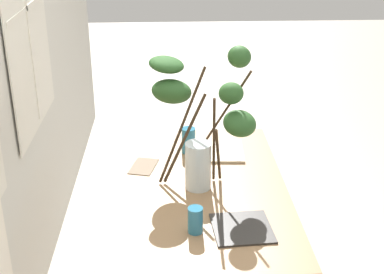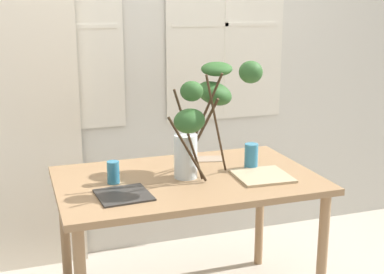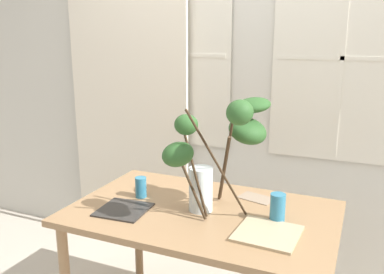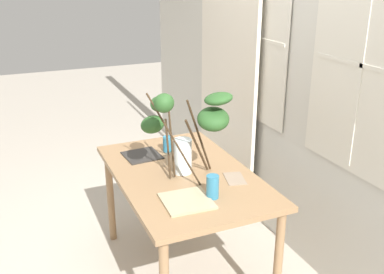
{
  "view_description": "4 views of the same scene",
  "coord_description": "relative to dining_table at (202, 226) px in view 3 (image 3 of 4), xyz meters",
  "views": [
    {
      "loc": [
        -2.19,
        0.13,
        1.99
      ],
      "look_at": [
        -0.05,
        0.03,
        1.03
      ],
      "focal_mm": 50.84,
      "sensor_mm": 36.0,
      "label": 1
    },
    {
      "loc": [
        -0.79,
        -2.38,
        1.6
      ],
      "look_at": [
        0.02,
        -0.01,
        0.96
      ],
      "focal_mm": 48.94,
      "sensor_mm": 36.0,
      "label": 2
    },
    {
      "loc": [
        0.7,
        -1.74,
        1.59
      ],
      "look_at": [
        -0.06,
        0.02,
        1.12
      ],
      "focal_mm": 37.93,
      "sensor_mm": 36.0,
      "label": 3
    },
    {
      "loc": [
        2.36,
        -0.96,
        1.96
      ],
      "look_at": [
        0.02,
        0.05,
        0.99
      ],
      "focal_mm": 41.67,
      "sensor_mm": 36.0,
      "label": 4
    }
  ],
  "objects": [
    {
      "name": "back_wall_with_windows",
      "position": [
        -0.0,
        0.9,
        0.8
      ],
      "size": [
        5.51,
        0.14,
        2.93
      ],
      "color": "beige",
      "rests_on": "ground"
    },
    {
      "name": "curtain_sheer_side",
      "position": [
        -0.9,
        0.77,
        0.58
      ],
      "size": [
        0.95,
        0.03,
        2.5
      ],
      "primitive_type": "cube",
      "color": "silver",
      "rests_on": "ground"
    },
    {
      "name": "dining_table",
      "position": [
        0.0,
        0.0,
        0.0
      ],
      "size": [
        1.3,
        0.82,
        0.75
      ],
      "color": "#93704C",
      "rests_on": "ground"
    },
    {
      "name": "vase_with_branches",
      "position": [
        0.09,
        -0.01,
        0.42
      ],
      "size": [
        0.47,
        0.54,
        0.61
      ],
      "color": "silver",
      "rests_on": "dining_table"
    },
    {
      "name": "drinking_glass_blue_left",
      "position": [
        -0.37,
        0.03,
        0.14
      ],
      "size": [
        0.06,
        0.06,
        0.11
      ],
      "primitive_type": "cylinder",
      "color": "teal",
      "rests_on": "dining_table"
    },
    {
      "name": "drinking_glass_blue_right",
      "position": [
        0.37,
        0.03,
        0.15
      ],
      "size": [
        0.07,
        0.07,
        0.13
      ],
      "primitive_type": "cylinder",
      "color": "teal",
      "rests_on": "dining_table"
    },
    {
      "name": "plate_square_left",
      "position": [
        -0.36,
        -0.16,
        0.09
      ],
      "size": [
        0.25,
        0.25,
        0.01
      ],
      "primitive_type": "cube",
      "rotation": [
        0.0,
        0.0,
        0.07
      ],
      "color": "#2D2B28",
      "rests_on": "dining_table"
    },
    {
      "name": "plate_square_right",
      "position": [
        0.36,
        -0.12,
        0.09
      ],
      "size": [
        0.28,
        0.28,
        0.01
      ],
      "primitive_type": "cube",
      "rotation": [
        0.0,
        0.0,
        -0.05
      ],
      "color": "tan",
      "rests_on": "dining_table"
    },
    {
      "name": "napkin_folded",
      "position": [
        0.21,
        0.26,
        0.09
      ],
      "size": [
        0.2,
        0.15,
        0.0
      ],
      "primitive_type": "cube",
      "rotation": [
        0.0,
        0.0,
        -0.25
      ],
      "color": "gray",
      "rests_on": "dining_table"
    }
  ]
}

